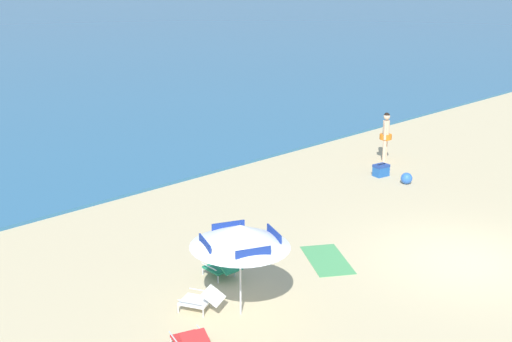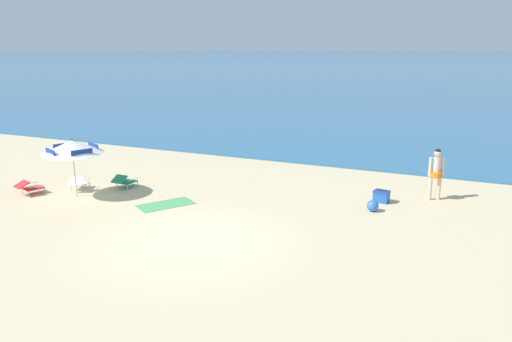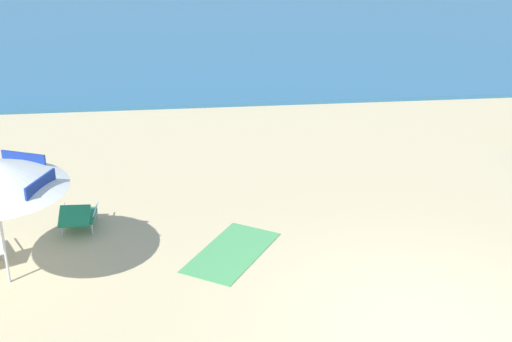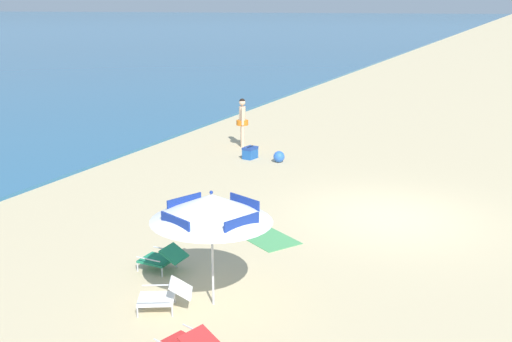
{
  "view_description": "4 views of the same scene",
  "coord_description": "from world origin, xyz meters",
  "px_view_note": "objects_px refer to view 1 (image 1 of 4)",
  "views": [
    {
      "loc": [
        -14.52,
        -7.98,
        7.24
      ],
      "look_at": [
        -1.89,
        5.32,
        1.49
      ],
      "focal_mm": 49.72,
      "sensor_mm": 36.0,
      "label": 1
    },
    {
      "loc": [
        6.61,
        -10.38,
        5.01
      ],
      "look_at": [
        0.39,
        3.4,
        1.17
      ],
      "focal_mm": 34.28,
      "sensor_mm": 36.0,
      "label": 2
    },
    {
      "loc": [
        -3.03,
        -7.71,
        5.77
      ],
      "look_at": [
        -1.82,
        3.69,
        0.79
      ],
      "focal_mm": 50.88,
      "sensor_mm": 36.0,
      "label": 3
    },
    {
      "loc": [
        -14.13,
        -2.75,
        4.97
      ],
      "look_at": [
        0.46,
        3.7,
        0.64
      ],
      "focal_mm": 42.93,
      "sensor_mm": 36.0,
      "label": 4
    }
  ],
  "objects_px": {
    "lounge_chair_facing_sea": "(202,299)",
    "beach_towel": "(327,260)",
    "lounge_chair_beside_umbrella": "(191,340)",
    "cooler_box": "(381,170)",
    "beach_ball": "(407,178)",
    "lounge_chair_under_umbrella": "(222,267)",
    "beach_umbrella_striped_main": "(240,236)",
    "person_standing_near_shore": "(386,133)"
  },
  "relations": [
    {
      "from": "lounge_chair_beside_umbrella",
      "to": "person_standing_near_shore",
      "type": "bearing_deg",
      "value": 21.82
    },
    {
      "from": "cooler_box",
      "to": "beach_towel",
      "type": "xyz_separation_m",
      "value": [
        -6.39,
        -3.19,
        -0.2
      ]
    },
    {
      "from": "beach_umbrella_striped_main",
      "to": "beach_ball",
      "type": "bearing_deg",
      "value": 15.26
    },
    {
      "from": "lounge_chair_beside_umbrella",
      "to": "beach_towel",
      "type": "xyz_separation_m",
      "value": [
        5.01,
        0.99,
        -0.27
      ]
    },
    {
      "from": "person_standing_near_shore",
      "to": "beach_towel",
      "type": "bearing_deg",
      "value": -152.14
    },
    {
      "from": "lounge_chair_beside_umbrella",
      "to": "lounge_chair_facing_sea",
      "type": "height_order",
      "value": "lounge_chair_facing_sea"
    },
    {
      "from": "lounge_chair_facing_sea",
      "to": "beach_ball",
      "type": "height_order",
      "value": "lounge_chair_facing_sea"
    },
    {
      "from": "lounge_chair_beside_umbrella",
      "to": "cooler_box",
      "type": "relative_size",
      "value": 1.83
    },
    {
      "from": "beach_umbrella_striped_main",
      "to": "beach_towel",
      "type": "relative_size",
      "value": 1.53
    },
    {
      "from": "beach_towel",
      "to": "person_standing_near_shore",
      "type": "bearing_deg",
      "value": 27.86
    },
    {
      "from": "lounge_chair_under_umbrella",
      "to": "cooler_box",
      "type": "relative_size",
      "value": 1.68
    },
    {
      "from": "beach_umbrella_striped_main",
      "to": "lounge_chair_under_umbrella",
      "type": "relative_size",
      "value": 3.01
    },
    {
      "from": "lounge_chair_under_umbrella",
      "to": "person_standing_near_shore",
      "type": "xyz_separation_m",
      "value": [
        10.45,
        3.19,
        0.74
      ]
    },
    {
      "from": "lounge_chair_facing_sea",
      "to": "beach_towel",
      "type": "bearing_deg",
      "value": -2.06
    },
    {
      "from": "lounge_chair_facing_sea",
      "to": "person_standing_near_shore",
      "type": "distance_m",
      "value": 12.49
    },
    {
      "from": "cooler_box",
      "to": "lounge_chair_beside_umbrella",
      "type": "bearing_deg",
      "value": -159.88
    },
    {
      "from": "beach_umbrella_striped_main",
      "to": "lounge_chair_beside_umbrella",
      "type": "bearing_deg",
      "value": -164.34
    },
    {
      "from": "beach_umbrella_striped_main",
      "to": "beach_towel",
      "type": "bearing_deg",
      "value": 8.79
    },
    {
      "from": "lounge_chair_under_umbrella",
      "to": "cooler_box",
      "type": "bearing_deg",
      "value": 13.75
    },
    {
      "from": "beach_ball",
      "to": "lounge_chair_facing_sea",
      "type": "bearing_deg",
      "value": -168.96
    },
    {
      "from": "beach_umbrella_striped_main",
      "to": "beach_ball",
      "type": "height_order",
      "value": "beach_umbrella_striped_main"
    },
    {
      "from": "lounge_chair_facing_sea",
      "to": "lounge_chair_beside_umbrella",
      "type": "bearing_deg",
      "value": -136.52
    },
    {
      "from": "lounge_chair_beside_umbrella",
      "to": "beach_ball",
      "type": "bearing_deg",
      "value": 15.32
    },
    {
      "from": "lounge_chair_facing_sea",
      "to": "beach_towel",
      "type": "xyz_separation_m",
      "value": [
        3.83,
        -0.14,
        -0.26
      ]
    },
    {
      "from": "cooler_box",
      "to": "beach_towel",
      "type": "relative_size",
      "value": 0.3
    },
    {
      "from": "cooler_box",
      "to": "lounge_chair_facing_sea",
      "type": "bearing_deg",
      "value": -163.37
    },
    {
      "from": "lounge_chair_under_umbrella",
      "to": "person_standing_near_shore",
      "type": "height_order",
      "value": "person_standing_near_shore"
    },
    {
      "from": "beach_towel",
      "to": "beach_ball",
      "type": "bearing_deg",
      "value": 18.53
    },
    {
      "from": "person_standing_near_shore",
      "to": "lounge_chair_beside_umbrella",
      "type": "bearing_deg",
      "value": -158.18
    },
    {
      "from": "cooler_box",
      "to": "beach_towel",
      "type": "distance_m",
      "value": 7.14
    },
    {
      "from": "lounge_chair_under_umbrella",
      "to": "person_standing_near_shore",
      "type": "distance_m",
      "value": 10.95
    },
    {
      "from": "lounge_chair_facing_sea",
      "to": "beach_ball",
      "type": "xyz_separation_m",
      "value": [
        10.14,
        1.98,
        -0.08
      ]
    },
    {
      "from": "lounge_chair_facing_sea",
      "to": "beach_ball",
      "type": "distance_m",
      "value": 10.33
    },
    {
      "from": "beach_ball",
      "to": "person_standing_near_shore",
      "type": "bearing_deg",
      "value": 51.8
    },
    {
      "from": "person_standing_near_shore",
      "to": "beach_towel",
      "type": "distance_m",
      "value": 9.06
    },
    {
      "from": "person_standing_near_shore",
      "to": "cooler_box",
      "type": "xyz_separation_m",
      "value": [
        -1.57,
        -1.02,
        -0.81
      ]
    },
    {
      "from": "beach_umbrella_striped_main",
      "to": "person_standing_near_shore",
      "type": "relative_size",
      "value": 1.57
    },
    {
      "from": "beach_ball",
      "to": "lounge_chair_beside_umbrella",
      "type": "bearing_deg",
      "value": -164.68
    },
    {
      "from": "beach_umbrella_striped_main",
      "to": "beach_towel",
      "type": "distance_m",
      "value": 3.79
    },
    {
      "from": "cooler_box",
      "to": "beach_ball",
      "type": "bearing_deg",
      "value": -94.12
    },
    {
      "from": "lounge_chair_facing_sea",
      "to": "beach_towel",
      "type": "distance_m",
      "value": 3.84
    },
    {
      "from": "beach_ball",
      "to": "beach_towel",
      "type": "height_order",
      "value": "beach_ball"
    }
  ]
}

